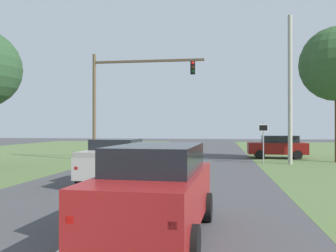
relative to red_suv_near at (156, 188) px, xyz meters
The scene contains 7 objects.
ground_plane 7.72m from the red_suv_near, 102.35° to the left, with size 120.00×120.00×0.00m, color #424244.
red_suv_near is the anchor object (origin of this frame).
pickup_truck_lead 7.74m from the red_suv_near, 112.64° to the left, with size 2.40×4.96×1.89m.
traffic_light 18.44m from the red_suv_near, 107.90° to the left, with size 8.06×0.40×7.68m.
keep_moving_sign 16.75m from the red_suv_near, 75.63° to the left, with size 0.60×0.09×2.70m.
crossing_suv_far 21.66m from the red_suv_near, 74.59° to the left, with size 4.39×2.12×1.75m.
utility_pole_right 17.87m from the red_suv_near, 70.34° to the left, with size 0.28×0.28×9.69m, color #9E998E.
Camera 1 is at (3.03, -3.01, 2.37)m, focal length 38.27 mm.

